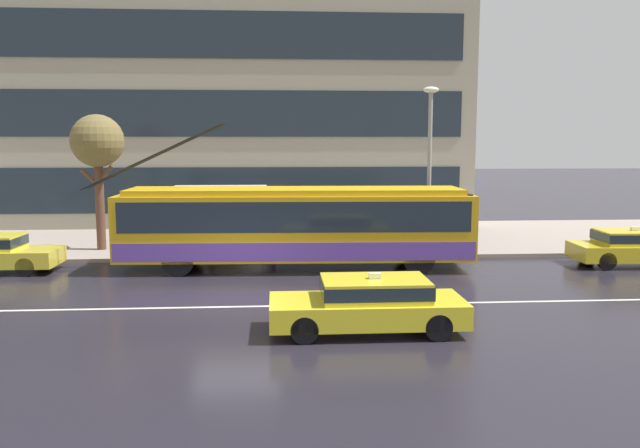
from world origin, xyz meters
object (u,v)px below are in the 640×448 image
Objects in this scene: taxi_ahead_of_bus at (637,246)px; taxi_oncoming_near at (370,302)px; trolleybus at (296,225)px; pedestrian_at_shelter at (212,208)px; street_lamp at (430,155)px; bus_shelter at (220,202)px; pedestrian_approaching_curb at (276,212)px; street_tree_bare at (97,144)px.

taxi_oncoming_near is (-10.63, -7.30, -0.00)m from taxi_ahead_of_bus.
trolleybus reaches higher than pedestrian_at_shelter.
taxi_ahead_of_bus is at bearing -19.45° from street_lamp.
taxi_ahead_of_bus is 1.03× the size of taxi_oncoming_near.
bus_shelter reaches higher than taxi_ahead_of_bus.
pedestrian_approaching_curb is at bearing 104.66° from trolleybus.
pedestrian_at_shelter is (-0.35, 0.11, -0.24)m from bus_shelter.
pedestrian_at_shelter reaches higher than pedestrian_approaching_curb.
bus_shelter is 0.69× the size of street_tree_bare.
taxi_oncoming_near is at bearing -145.49° from taxi_ahead_of_bus.
trolleybus is 8.88m from street_tree_bare.
street_lamp is (8.01, -1.40, 1.88)m from bus_shelter.
trolleybus reaches higher than taxi_oncoming_near.
trolleybus is 6.73× the size of pedestrian_at_shelter.
street_tree_bare is at bearing 153.72° from trolleybus.
trolleybus is 2.50× the size of street_tree_bare.
trolleybus is at bearing -49.18° from pedestrian_at_shelter.
taxi_oncoming_near is 12.04m from bus_shelter.
trolleybus is 4.64m from bus_shelter.
trolleybus is 2.75m from pedestrian_approaching_curb.
street_tree_bare is (-4.71, 0.13, 2.28)m from bus_shelter.
street_lamp is at bearing -4.29° from pedestrian_approaching_curb.
taxi_ahead_of_bus and taxi_oncoming_near have the same top height.
bus_shelter is at bearing 156.27° from pedestrian_approaching_curb.
taxi_ahead_of_bus is 2.37× the size of pedestrian_at_shelter.
taxi_ahead_of_bus is 12.90m from taxi_oncoming_near.
taxi_ahead_of_bus is 15.51m from bus_shelter.
bus_shelter is at bearing 128.45° from trolleybus.
trolleybus is at bearing -156.64° from street_lamp.
street_lamp reaches higher than pedestrian_at_shelter.
pedestrian_approaching_curb reaches higher than taxi_oncoming_near.
pedestrian_at_shelter is 5.04m from street_tree_bare.
trolleybus is at bearing -26.28° from street_tree_bare.
trolleybus is 2.85× the size of taxi_ahead_of_bus.
taxi_oncoming_near is (1.47, -7.54, -0.85)m from trolleybus.
taxi_ahead_of_bus is at bearing -12.75° from pedestrian_approaching_curb.
pedestrian_at_shelter is 2.74m from pedestrian_approaching_curb.
taxi_oncoming_near is 12.25m from pedestrian_at_shelter.
pedestrian_at_shelter is 0.31× the size of street_lamp.
pedestrian_approaching_curb is at bearing -8.94° from street_tree_bare.
taxi_ahead_of_bus is (12.10, -0.23, -0.85)m from trolleybus.
pedestrian_at_shelter reaches higher than taxi_ahead_of_bus.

